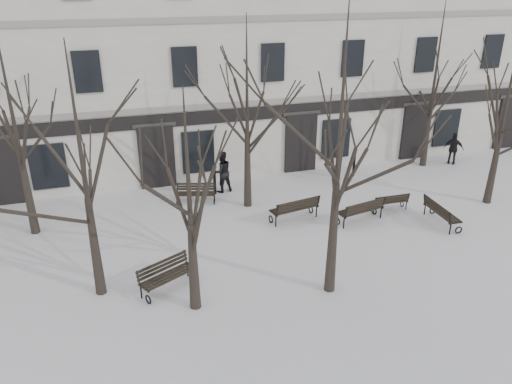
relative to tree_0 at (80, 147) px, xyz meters
name	(u,v)px	position (x,y,z in m)	size (l,w,h in m)	color
ground	(290,261)	(6.26, 0.03, -4.75)	(100.00, 100.00, 0.00)	silver
building	(206,47)	(6.26, 12.98, 0.77)	(40.40, 10.20, 11.40)	silver
tree_0	(80,147)	(0.00, 0.00, 0.00)	(5.32, 5.32, 7.59)	black
tree_1	(188,179)	(2.66, -1.57, -0.65)	(4.59, 4.59, 6.56)	black
tree_2	(341,123)	(6.81, -1.94, 0.61)	(6.00, 6.00, 8.56)	black
tree_3	(508,95)	(16.09, 2.03, -0.06)	(5.24, 5.24, 7.49)	black
tree_4	(9,99)	(-2.31, 4.82, 0.42)	(5.78, 5.78, 8.26)	black
tree_5	(247,92)	(6.11, 4.76, 0.12)	(5.45, 5.45, 7.78)	black
tree_6	(437,66)	(16.13, 6.81, 0.28)	(5.63, 5.63, 8.04)	black
bench_0	(167,275)	(2.00, -0.39, -4.24)	(1.92, 1.43, 0.93)	black
bench_1	(295,208)	(7.52, 2.85, -4.20)	(2.09, 1.08, 1.01)	black
bench_2	(361,210)	(9.96, 1.95, -4.20)	(2.07, 1.10, 1.00)	black
bench_3	(196,193)	(4.07, 5.72, -4.29)	(1.75, 1.03, 0.84)	black
bench_4	(390,201)	(11.58, 2.52, -4.31)	(1.60, 0.60, 0.80)	black
bench_5	(441,212)	(12.86, 0.89, -4.23)	(0.80, 1.91, 0.94)	black
bollard_a	(215,181)	(5.05, 6.36, -4.10)	(0.16, 0.16, 1.21)	black
bollard_b	(354,163)	(12.02, 6.55, -4.10)	(0.16, 0.16, 1.21)	black
pedestrian_b	(222,191)	(5.44, 6.55, -4.75)	(0.93, 0.72, 1.91)	black
pedestrian_c	(451,164)	(17.66, 6.53, -4.75)	(0.98, 0.41, 1.67)	black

